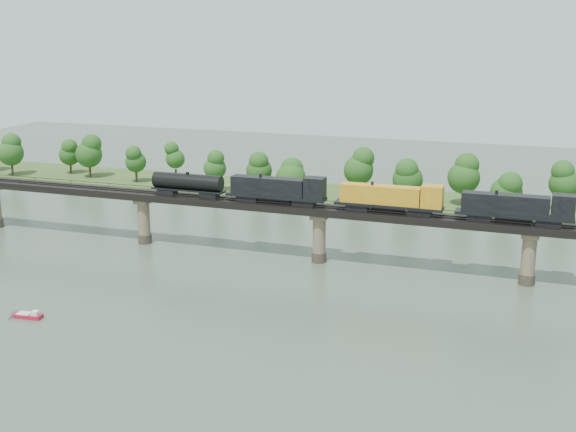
% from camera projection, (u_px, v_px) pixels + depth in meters
% --- Properties ---
extents(ground, '(400.00, 400.00, 0.00)m').
position_uv_depth(ground, '(266.00, 316.00, 118.51)').
color(ground, '#3A4A3B').
rests_on(ground, ground).
extents(far_bank, '(300.00, 24.00, 1.60)m').
position_uv_depth(far_bank, '(378.00, 199.00, 195.92)').
color(far_bank, '#324C1E').
rests_on(far_bank, ground).
extents(bridge, '(236.00, 30.00, 11.50)m').
position_uv_depth(bridge, '(319.00, 236.00, 144.52)').
color(bridge, '#473A2D').
rests_on(bridge, ground).
extents(bridge_superstructure, '(220.00, 4.90, 0.75)m').
position_uv_depth(bridge_superstructure, '(320.00, 205.00, 142.92)').
color(bridge_superstructure, black).
rests_on(bridge_superstructure, bridge).
extents(far_treeline, '(289.06, 17.54, 13.60)m').
position_uv_depth(far_treeline, '(345.00, 171.00, 192.43)').
color(far_treeline, '#382619').
rests_on(far_treeline, far_bank).
extents(freight_train, '(84.50, 3.29, 5.82)m').
position_uv_depth(freight_train, '(351.00, 195.00, 140.28)').
color(freight_train, black).
rests_on(freight_train, bridge).
extents(motorboat, '(4.75, 2.12, 1.29)m').
position_uv_depth(motorboat, '(29.00, 315.00, 117.52)').
color(motorboat, '#AA132A').
rests_on(motorboat, ground).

